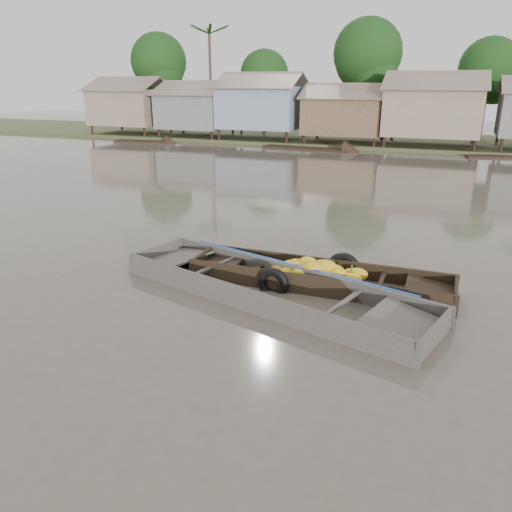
% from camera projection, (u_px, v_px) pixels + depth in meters
% --- Properties ---
extents(ground, '(120.00, 120.00, 0.00)m').
position_uv_depth(ground, '(242.00, 301.00, 11.35)').
color(ground, '#534C40').
rests_on(ground, ground).
extents(riverbank, '(120.00, 12.47, 10.22)m').
position_uv_depth(riverbank, '(442.00, 104.00, 37.33)').
color(riverbank, '#384723').
rests_on(riverbank, ground).
extents(banana_boat, '(6.42, 1.76, 0.91)m').
position_uv_depth(banana_boat, '(315.00, 276.00, 12.26)').
color(banana_boat, black).
rests_on(banana_boat, ground).
extents(viewer_boat, '(8.03, 4.12, 0.63)m').
position_uv_depth(viewer_boat, '(272.00, 294.00, 11.60)').
color(viewer_boat, '#3A3631').
rests_on(viewer_boat, ground).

